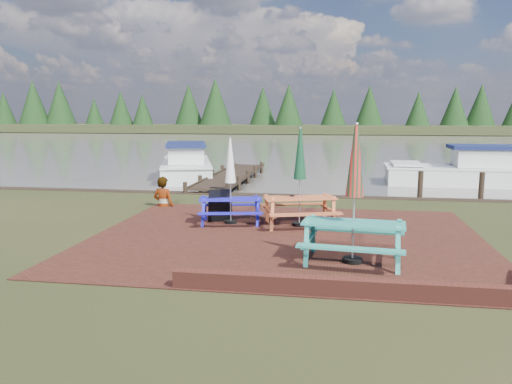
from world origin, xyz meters
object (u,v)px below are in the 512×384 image
Objects in this scene: jetty at (231,176)px; boat_near at (472,172)px; person at (163,177)px; picnic_table_red at (300,193)px; chalkboard at (220,204)px; picnic_table_teal at (354,216)px; boat_jetty at (186,166)px; picnic_table_blue at (231,194)px.

boat_near is (10.38, 0.93, 0.25)m from jetty.
person reaches higher than jetty.
picnic_table_red reaches higher than chalkboard.
boat_jetty is at bearing 125.25° from picnic_table_teal.
picnic_table_teal is 14.06m from boat_near.
boat_near is (6.67, 9.94, -0.51)m from picnic_table_red.
picnic_table_teal is at bearing 149.37° from person.
jetty is (-1.57, 8.76, -0.35)m from chalkboard.
chalkboard is at bearing 152.67° from person.
chalkboard is 0.48× the size of person.
picnic_table_red is at bearing 147.51° from boat_near.
picnic_table_blue is 2.48× the size of chalkboard.
jetty is at bearing 94.66° from picnic_table_red.
picnic_table_teal is at bearing -67.55° from jetty.
person is at bearing -94.90° from boat_jetty.
chalkboard is 8.91m from jetty.
picnic_table_red is 1.34× the size of person.
picnic_table_red is 11.98m from boat_near.
picnic_table_blue is 0.33× the size of boat_jetty.
jetty is 4.87× the size of person.
picnic_table_red is 1.80m from picnic_table_blue.
boat_near is at bearing 5.13° from jetty.
person is (-5.63, 5.06, -0.01)m from picnic_table_teal.
picnic_table_teal is at bearing -78.04° from boat_jetty.
picnic_table_teal reaches higher than person.
picnic_table_blue is 0.32× the size of boat_near.
picnic_table_teal is 2.96× the size of chalkboard.
jetty is 1.33× the size of boat_jetty.
boat_near reaches higher than jetty.
picnic_table_red reaches higher than picnic_table_blue.
boat_jetty is (-7.44, 13.32, -0.57)m from picnic_table_teal.
picnic_table_blue reaches higher than jetty.
picnic_table_blue reaches higher than person.
picnic_table_red is at bearing -31.55° from chalkboard.
picnic_table_blue is (-3.06, 3.02, -0.15)m from picnic_table_teal.
person is at bearing 130.10° from picnic_table_blue.
jetty is (-1.91, 9.01, -0.67)m from picnic_table_blue.
picnic_table_red is at bearing -76.24° from boat_jetty.
picnic_table_red is 2.19m from chalkboard.
picnic_table_blue reaches higher than boat_near.
picnic_table_teal is at bearing 158.74° from boat_near.
person is at bearing 116.29° from chalkboard.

